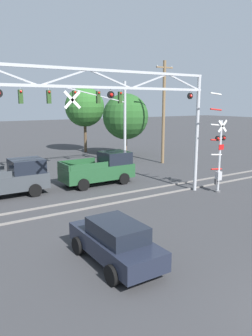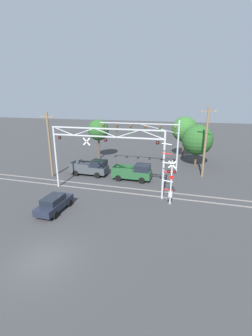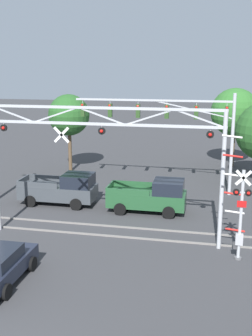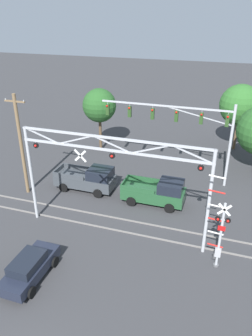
{
  "view_description": "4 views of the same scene",
  "coord_description": "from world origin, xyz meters",
  "px_view_note": "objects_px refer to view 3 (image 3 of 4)",
  "views": [
    {
      "loc": [
        -8.67,
        -3.11,
        5.63
      ],
      "look_at": [
        0.34,
        10.91,
        2.27
      ],
      "focal_mm": 35.0,
      "sensor_mm": 36.0,
      "label": 1
    },
    {
      "loc": [
        8.62,
        -10.32,
        10.12
      ],
      "look_at": [
        2.08,
        12.47,
        2.87
      ],
      "focal_mm": 24.0,
      "sensor_mm": 36.0,
      "label": 2
    },
    {
      "loc": [
        5.68,
        -9.16,
        9.37
      ],
      "look_at": [
        1.28,
        11.86,
        4.07
      ],
      "focal_mm": 45.0,
      "sensor_mm": 36.0,
      "label": 3
    },
    {
      "loc": [
        6.83,
        -5.87,
        14.37
      ],
      "look_at": [
        0.32,
        13.65,
        4.35
      ],
      "focal_mm": 35.0,
      "sensor_mm": 36.0,
      "label": 4
    }
  ],
  "objects_px": {
    "crossing_signal_mast": "(239,215)",
    "traffic_signal_span": "(182,121)",
    "pickup_truck_lead": "(151,196)",
    "crossing_gantry": "(102,148)",
    "sedan_waiting": "(1,266)",
    "background_tree_beyond_span": "(235,112)",
    "pickup_truck_following": "(62,189)",
    "background_tree_far_left_verge": "(69,115)"
  },
  "relations": [
    {
      "from": "traffic_signal_span",
      "to": "pickup_truck_lead",
      "type": "relative_size",
      "value": 2.34
    },
    {
      "from": "crossing_gantry",
      "to": "sedan_waiting",
      "type": "height_order",
      "value": "crossing_gantry"
    },
    {
      "from": "pickup_truck_lead",
      "to": "pickup_truck_following",
      "type": "height_order",
      "value": "same"
    },
    {
      "from": "pickup_truck_lead",
      "to": "sedan_waiting",
      "type": "relative_size",
      "value": 1.19
    },
    {
      "from": "traffic_signal_span",
      "to": "sedan_waiting",
      "type": "distance_m",
      "value": 17.28
    },
    {
      "from": "crossing_gantry",
      "to": "crossing_signal_mast",
      "type": "height_order",
      "value": "crossing_gantry"
    },
    {
      "from": "pickup_truck_lead",
      "to": "sedan_waiting",
      "type": "bearing_deg",
      "value": -115.89
    },
    {
      "from": "crossing_gantry",
      "to": "background_tree_beyond_span",
      "type": "xyz_separation_m",
      "value": [
        7.57,
        18.9,
        -0.03
      ]
    },
    {
      "from": "traffic_signal_span",
      "to": "pickup_truck_lead",
      "type": "distance_m",
      "value": 6.67
    },
    {
      "from": "crossing_gantry",
      "to": "crossing_signal_mast",
      "type": "relative_size",
      "value": 2.05
    },
    {
      "from": "traffic_signal_span",
      "to": "pickup_truck_lead",
      "type": "height_order",
      "value": "traffic_signal_span"
    },
    {
      "from": "crossing_signal_mast",
      "to": "background_tree_beyond_span",
      "type": "relative_size",
      "value": 0.85
    },
    {
      "from": "sedan_waiting",
      "to": "background_tree_far_left_verge",
      "type": "relative_size",
      "value": 0.62
    },
    {
      "from": "crossing_signal_mast",
      "to": "pickup_truck_following",
      "type": "bearing_deg",
      "value": 151.2
    },
    {
      "from": "pickup_truck_following",
      "to": "background_tree_beyond_span",
      "type": "distance_m",
      "value": 18.58
    },
    {
      "from": "pickup_truck_lead",
      "to": "pickup_truck_following",
      "type": "distance_m",
      "value": 6.22
    },
    {
      "from": "traffic_signal_span",
      "to": "background_tree_far_left_verge",
      "type": "distance_m",
      "value": 11.07
    },
    {
      "from": "sedan_waiting",
      "to": "background_tree_beyond_span",
      "type": "height_order",
      "value": "background_tree_beyond_span"
    },
    {
      "from": "traffic_signal_span",
      "to": "pickup_truck_following",
      "type": "height_order",
      "value": "traffic_signal_span"
    },
    {
      "from": "background_tree_far_left_verge",
      "to": "crossing_gantry",
      "type": "bearing_deg",
      "value": -64.36
    },
    {
      "from": "sedan_waiting",
      "to": "background_tree_far_left_verge",
      "type": "distance_m",
      "value": 20.47
    },
    {
      "from": "pickup_truck_lead",
      "to": "background_tree_far_left_verge",
      "type": "bearing_deg",
      "value": 133.29
    },
    {
      "from": "sedan_waiting",
      "to": "traffic_signal_span",
      "type": "bearing_deg",
      "value": 66.93
    },
    {
      "from": "traffic_signal_span",
      "to": "background_tree_far_left_verge",
      "type": "relative_size",
      "value": 1.71
    },
    {
      "from": "traffic_signal_span",
      "to": "pickup_truck_lead",
      "type": "xyz_separation_m",
      "value": [
        -1.46,
        -4.88,
        -4.31
      ]
    },
    {
      "from": "crossing_signal_mast",
      "to": "traffic_signal_span",
      "type": "xyz_separation_m",
      "value": [
        -3.71,
        10.82,
        3.07
      ]
    },
    {
      "from": "sedan_waiting",
      "to": "crossing_gantry",
      "type": "bearing_deg",
      "value": 61.0
    },
    {
      "from": "crossing_signal_mast",
      "to": "pickup_truck_lead",
      "type": "bearing_deg",
      "value": 131.07
    },
    {
      "from": "crossing_gantry",
      "to": "sedan_waiting",
      "type": "bearing_deg",
      "value": -119.0
    },
    {
      "from": "traffic_signal_span",
      "to": "background_tree_beyond_span",
      "type": "distance_m",
      "value": 10.09
    },
    {
      "from": "pickup_truck_following",
      "to": "background_tree_beyond_span",
      "type": "bearing_deg",
      "value": 49.3
    },
    {
      "from": "crossing_signal_mast",
      "to": "traffic_signal_span",
      "type": "distance_m",
      "value": 11.84
    },
    {
      "from": "crossing_gantry",
      "to": "background_tree_far_left_verge",
      "type": "relative_size",
      "value": 1.85
    },
    {
      "from": "crossing_signal_mast",
      "to": "background_tree_beyond_span",
      "type": "height_order",
      "value": "background_tree_beyond_span"
    },
    {
      "from": "background_tree_beyond_span",
      "to": "pickup_truck_lead",
      "type": "bearing_deg",
      "value": -111.76
    },
    {
      "from": "pickup_truck_lead",
      "to": "sedan_waiting",
      "type": "height_order",
      "value": "pickup_truck_lead"
    },
    {
      "from": "pickup_truck_lead",
      "to": "background_tree_far_left_verge",
      "type": "relative_size",
      "value": 0.73
    },
    {
      "from": "traffic_signal_span",
      "to": "background_tree_far_left_verge",
      "type": "xyz_separation_m",
      "value": [
        -10.17,
        4.36,
        -0.33
      ]
    },
    {
      "from": "crossing_gantry",
      "to": "traffic_signal_span",
      "type": "bearing_deg",
      "value": 70.63
    },
    {
      "from": "crossing_gantry",
      "to": "pickup_truck_lead",
      "type": "bearing_deg",
      "value": 67.95
    },
    {
      "from": "crossing_gantry",
      "to": "sedan_waiting",
      "type": "xyz_separation_m",
      "value": [
        -3.12,
        -5.62,
        -4.33
      ]
    },
    {
      "from": "crossing_signal_mast",
      "to": "sedan_waiting",
      "type": "bearing_deg",
      "value": -156.22
    }
  ]
}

